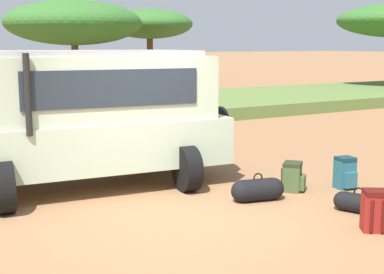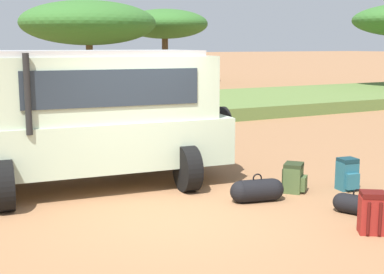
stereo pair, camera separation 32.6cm
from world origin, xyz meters
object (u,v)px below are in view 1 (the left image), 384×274
object	(u,v)px
backpack_near_rear_wheel	(293,177)
duffel_bag_low_black_case	(258,190)
duffel_bag_soft_canvas	(358,203)
safari_vehicle	(92,116)
backpack_beside_front_wheel	(345,173)
acacia_tree_far_left	(74,23)
backpack_cluster_center	(375,211)
acacia_tree_left_mid	(150,24)

from	to	relation	value
backpack_near_rear_wheel	duffel_bag_low_black_case	size ratio (longest dim) A/B	0.56
duffel_bag_low_black_case	duffel_bag_soft_canvas	xyz separation A→B (m)	(0.94, -1.29, -0.03)
safari_vehicle	backpack_beside_front_wheel	xyz separation A→B (m)	(3.82, -2.38, -1.02)
duffel_bag_soft_canvas	safari_vehicle	bearing A→B (deg)	130.14
backpack_beside_front_wheel	acacia_tree_far_left	distance (m)	21.56
backpack_near_rear_wheel	duffel_bag_soft_canvas	world-z (taller)	backpack_near_rear_wheel
safari_vehicle	duffel_bag_low_black_case	bearing A→B (deg)	-47.81
backpack_cluster_center	duffel_bag_soft_canvas	distance (m)	0.82
backpack_beside_front_wheel	acacia_tree_left_mid	bearing A→B (deg)	71.39
backpack_near_rear_wheel	acacia_tree_left_mid	xyz separation A→B (m)	(9.77, 25.96, 3.64)
safari_vehicle	backpack_beside_front_wheel	bearing A→B (deg)	-31.95
backpack_cluster_center	backpack_near_rear_wheel	xyz separation A→B (m)	(0.39, 2.14, -0.03)
safari_vehicle	backpack_near_rear_wheel	world-z (taller)	safari_vehicle
backpack_beside_front_wheel	duffel_bag_low_black_case	world-z (taller)	backpack_beside_front_wheel
backpack_beside_front_wheel	backpack_near_rear_wheel	bearing A→B (deg)	159.31
backpack_cluster_center	safari_vehicle	bearing A→B (deg)	121.07
backpack_cluster_center	backpack_near_rear_wheel	bearing A→B (deg)	79.64
backpack_cluster_center	duffel_bag_soft_canvas	xyz separation A→B (m)	(0.43, 0.68, -0.13)
backpack_beside_front_wheel	backpack_cluster_center	xyz separation A→B (m)	(-1.30, -1.80, 0.01)
backpack_beside_front_wheel	backpack_cluster_center	world-z (taller)	backpack_cluster_center
backpack_beside_front_wheel	backpack_cluster_center	bearing A→B (deg)	-125.88
backpack_beside_front_wheel	acacia_tree_left_mid	distance (m)	27.99
backpack_cluster_center	backpack_near_rear_wheel	size ratio (longest dim) A/B	1.14
backpack_beside_front_wheel	acacia_tree_left_mid	xyz separation A→B (m)	(8.86, 26.30, 3.61)
duffel_bag_low_black_case	acacia_tree_far_left	bearing A→B (deg)	79.72
safari_vehicle	duffel_bag_soft_canvas	world-z (taller)	safari_vehicle
backpack_beside_front_wheel	acacia_tree_far_left	bearing A→B (deg)	84.61
acacia_tree_left_mid	acacia_tree_far_left	bearing A→B (deg)	-143.34
duffel_bag_low_black_case	acacia_tree_far_left	distance (m)	21.66
backpack_cluster_center	duffel_bag_soft_canvas	size ratio (longest dim) A/B	0.80
safari_vehicle	backpack_beside_front_wheel	size ratio (longest dim) A/B	9.54
safari_vehicle	duffel_bag_soft_canvas	bearing A→B (deg)	-49.86
backpack_cluster_center	acacia_tree_left_mid	world-z (taller)	acacia_tree_left_mid
backpack_beside_front_wheel	duffel_bag_low_black_case	distance (m)	1.82
duffel_bag_soft_canvas	duffel_bag_low_black_case	bearing A→B (deg)	126.29
duffel_bag_low_black_case	backpack_beside_front_wheel	bearing A→B (deg)	-5.28
backpack_cluster_center	backpack_near_rear_wheel	distance (m)	2.18
duffel_bag_low_black_case	acacia_tree_left_mid	size ratio (longest dim) A/B	0.15
duffel_bag_low_black_case	acacia_tree_far_left	size ratio (longest dim) A/B	0.13
duffel_bag_soft_canvas	acacia_tree_far_left	distance (m)	22.78
duffel_bag_soft_canvas	acacia_tree_far_left	size ratio (longest dim) A/B	0.10
safari_vehicle	duffel_bag_low_black_case	size ratio (longest dim) A/B	6.00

